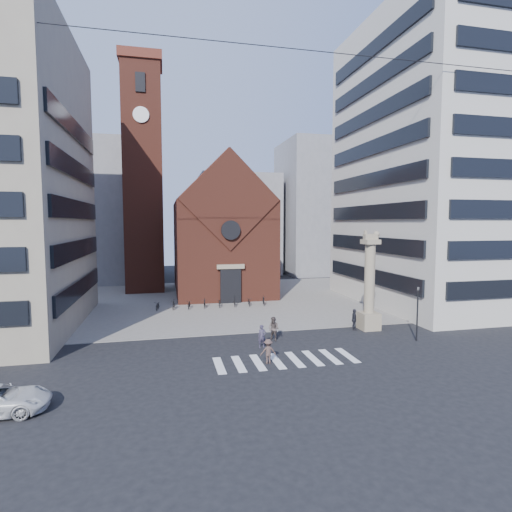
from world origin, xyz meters
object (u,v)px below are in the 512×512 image
(pedestrian_0, at_px, (262,336))
(pedestrian_1, at_px, (274,329))
(traffic_light, at_px, (417,312))
(pedestrian_2, at_px, (354,320))
(lion_column, at_px, (369,290))
(scooter_0, at_px, (158,306))

(pedestrian_0, xyz_separation_m, pedestrian_1, (1.31, 1.44, 0.10))
(traffic_light, relative_size, pedestrian_0, 2.49)
(traffic_light, xyz_separation_m, pedestrian_2, (-3.38, 4.00, -1.35))
(lion_column, relative_size, pedestrian_0, 5.03)
(lion_column, distance_m, pedestrian_1, 9.53)
(lion_column, xyz_separation_m, pedestrian_0, (-10.38, -2.96, -2.60))
(pedestrian_2, bearing_deg, scooter_0, 74.27)
(lion_column, bearing_deg, traffic_light, -63.54)
(lion_column, relative_size, traffic_light, 2.02)
(traffic_light, xyz_separation_m, scooter_0, (-20.22, 15.96, -1.79))
(pedestrian_0, xyz_separation_m, pedestrian_2, (8.99, 2.96, 0.07))
(pedestrian_1, distance_m, scooter_0, 16.30)
(traffic_light, height_order, scooter_0, traffic_light)
(lion_column, relative_size, pedestrian_1, 4.51)
(traffic_light, relative_size, pedestrian_2, 2.30)
(traffic_light, height_order, pedestrian_2, traffic_light)
(lion_column, height_order, pedestrian_1, lion_column)
(pedestrian_0, relative_size, scooter_0, 1.01)
(lion_column, xyz_separation_m, scooter_0, (-18.22, 11.96, -2.96))
(lion_column, bearing_deg, pedestrian_2, 180.00)
(pedestrian_0, bearing_deg, lion_column, 11.60)
(scooter_0, bearing_deg, pedestrian_1, -47.76)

